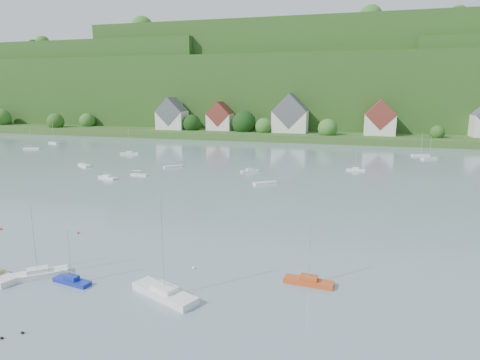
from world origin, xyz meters
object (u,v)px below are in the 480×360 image
Objects in this scene: near_sailboat_3 at (38,274)px; near_sailboat_4 at (165,292)px; near_sailboat_1 at (72,280)px; near_sailboat_5 at (309,281)px.

near_sailboat_3 is 0.80× the size of near_sailboat_4.
near_sailboat_4 is at bearing 9.35° from near_sailboat_1.
near_sailboat_4 reaches higher than near_sailboat_3.
near_sailboat_1 is at bearing -156.68° from near_sailboat_4.
near_sailboat_3 reaches higher than near_sailboat_5.
near_sailboat_3 is 1.17× the size of near_sailboat_5.
near_sailboat_1 is at bearing -159.34° from near_sailboat_5.
near_sailboat_1 is 5.11m from near_sailboat_3.
near_sailboat_5 is (27.01, 7.27, 0.03)m from near_sailboat_1.
near_sailboat_3 is (-5.10, 0.32, 0.07)m from near_sailboat_1.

